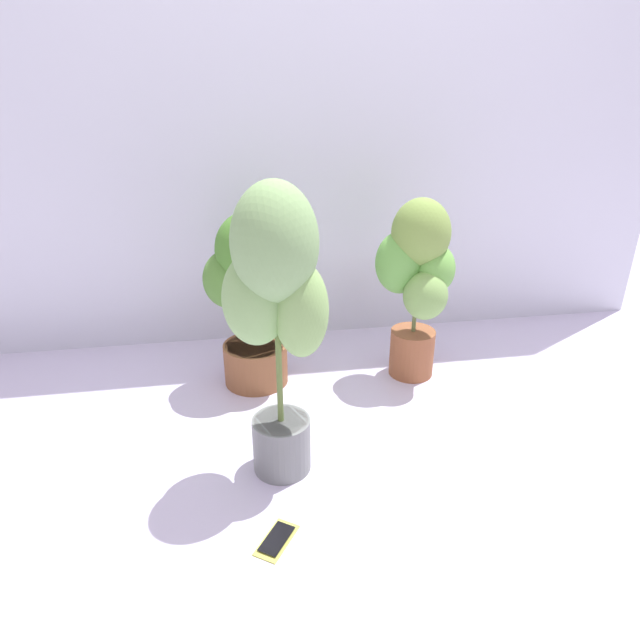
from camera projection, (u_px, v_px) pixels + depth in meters
ground_plane at (367, 434)px, 1.94m from camera, size 8.00×8.00×0.00m
mylar_back_wall at (326, 114)px, 2.30m from camera, size 3.20×0.01×2.00m
potted_plant_back_right at (417, 275)px, 2.14m from camera, size 0.37×0.33×0.74m
potted_plant_front_left at (276, 300)px, 1.54m from camera, size 0.31×0.30×0.92m
potted_plant_back_left at (252, 291)px, 2.11m from camera, size 0.44×0.35×0.70m
cell_phone at (277, 540)px, 1.50m from camera, size 0.14×0.16×0.01m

